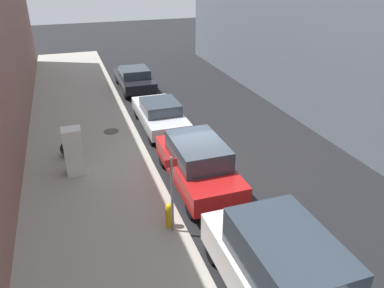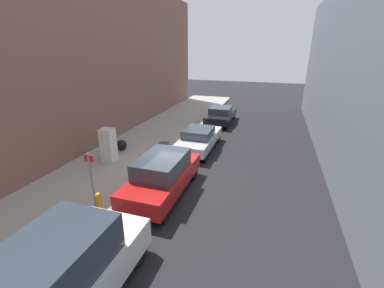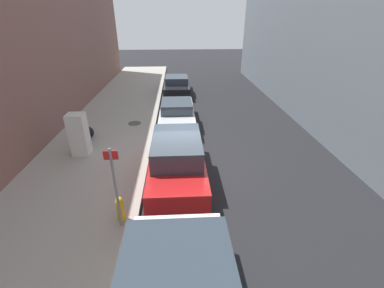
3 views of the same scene
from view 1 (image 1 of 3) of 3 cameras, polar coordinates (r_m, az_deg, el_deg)
ground_plane at (r=14.48m, az=0.36°, el=-4.05°), size 80.00×80.00×0.00m
sidewalk_slab at (r=13.84m, az=-14.77°, el=-6.23°), size 4.79×44.00×0.14m
building_facade_across at (r=16.80m, az=26.39°, el=14.54°), size 1.90×37.40×9.29m
discarded_refrigerator at (r=14.29m, az=-17.55°, el=-1.06°), size 0.68×0.63×1.79m
manhole_cover at (r=17.77m, az=-12.22°, el=1.89°), size 0.70×0.70×0.02m
street_sign_post at (r=10.51m, az=-3.07°, el=-7.17°), size 0.36×0.07×2.46m
fire_hydrant at (r=11.25m, az=-3.50°, el=-10.70°), size 0.22×0.22×0.80m
trash_bag at (r=15.95m, az=-18.40°, el=-0.65°), size 0.61×0.61×0.61m
parked_van_white at (r=8.97m, az=13.88°, el=-18.96°), size 2.05×5.10×2.13m
parked_suv_red at (r=13.15m, az=0.88°, el=-2.90°), size 1.89×4.62×1.75m
parked_sedan_silver at (r=17.88m, az=-4.93°, el=4.62°), size 1.82×4.51×1.41m
parked_sedan_dark at (r=23.74m, az=-8.78°, el=9.88°), size 1.87×4.45×1.40m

